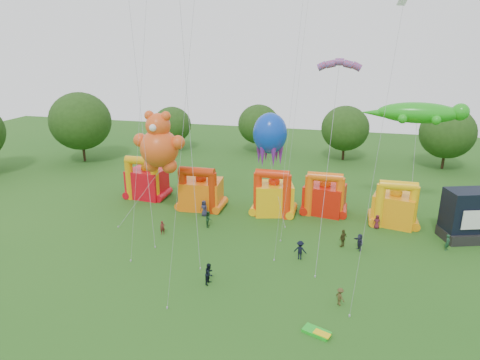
% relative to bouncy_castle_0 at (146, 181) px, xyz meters
% --- Properties ---
extents(tree_ring, '(120.67, 122.74, 12.07)m').
position_rel_bouncy_castle_0_xyz_m(tree_ring, '(16.59, -27.46, 3.96)').
color(tree_ring, '#352314').
rests_on(tree_ring, ground).
extents(bouncy_castle_0, '(5.11, 4.28, 6.01)m').
position_rel_bouncy_castle_0_xyz_m(bouncy_castle_0, '(0.00, 0.00, 0.00)').
color(bouncy_castle_0, red).
rests_on(bouncy_castle_0, ground).
extents(bouncy_castle_1, '(5.27, 4.37, 5.74)m').
position_rel_bouncy_castle_0_xyz_m(bouncy_castle_1, '(8.43, -1.97, -0.11)').
color(bouncy_castle_1, orange).
rests_on(bouncy_castle_1, ground).
extents(bouncy_castle_2, '(5.30, 4.66, 5.95)m').
position_rel_bouncy_castle_0_xyz_m(bouncy_castle_2, '(17.65, -1.54, -0.02)').
color(bouncy_castle_2, '#FFB60D').
rests_on(bouncy_castle_2, ground).
extents(bouncy_castle_3, '(5.26, 4.52, 5.56)m').
position_rel_bouncy_castle_0_xyz_m(bouncy_castle_3, '(23.69, 0.13, -0.17)').
color(bouncy_castle_3, red).
rests_on(bouncy_castle_3, ground).
extents(bouncy_castle_4, '(5.28, 4.59, 5.65)m').
position_rel_bouncy_castle_0_xyz_m(bouncy_castle_4, '(31.73, -1.41, -0.13)').
color(bouncy_castle_4, orange).
rests_on(bouncy_castle_4, ground).
extents(teddy_bear_kite, '(6.99, 6.48, 12.96)m').
position_rel_bouncy_castle_0_xyz_m(teddy_bear_kite, '(4.09, -6.72, 4.02)').
color(teddy_bear_kite, '#E54F19').
rests_on(teddy_bear_kite, ground).
extents(gecko_kite, '(11.75, 6.79, 13.81)m').
position_rel_bouncy_castle_0_xyz_m(gecko_kite, '(33.49, 1.97, 8.95)').
color(gecko_kite, '#1EA617').
rests_on(gecko_kite, ground).
extents(octopus_kite, '(5.12, 7.74, 12.25)m').
position_rel_bouncy_castle_0_xyz_m(octopus_kite, '(17.55, -1.28, 3.72)').
color(octopus_kite, '#0C39BB').
rests_on(octopus_kite, ground).
extents(parafoil_kites, '(26.88, 12.75, 27.26)m').
position_rel_bouncy_castle_0_xyz_m(parafoil_kites, '(7.76, -10.26, 10.52)').
color(parafoil_kites, '#EB370B').
rests_on(parafoil_kites, ground).
extents(diamond_kites, '(23.23, 20.70, 37.50)m').
position_rel_bouncy_castle_0_xyz_m(diamond_kites, '(17.59, -12.98, 14.09)').
color(diamond_kites, red).
rests_on(diamond_kites, ground).
extents(folded_kite_bundle, '(2.23, 1.66, 0.31)m').
position_rel_bouncy_castle_0_xyz_m(folded_kite_bundle, '(24.67, -23.26, -2.16)').
color(folded_kite_bundle, green).
rests_on(folded_kite_bundle, ground).
extents(spectator_0, '(1.10, 0.87, 1.97)m').
position_rel_bouncy_castle_0_xyz_m(spectator_0, '(9.62, -4.28, -1.31)').
color(spectator_0, '#262640').
rests_on(spectator_0, ground).
extents(spectator_1, '(0.67, 0.63, 1.55)m').
position_rel_bouncy_castle_0_xyz_m(spectator_1, '(6.84, -10.33, -1.52)').
color(spectator_1, '#5C1D1A').
rests_on(spectator_1, ground).
extents(spectator_2, '(0.89, 1.04, 1.88)m').
position_rel_bouncy_castle_0_xyz_m(spectator_2, '(11.15, -7.18, -1.35)').
color(spectator_2, '#193E1E').
rests_on(spectator_2, ground).
extents(spectator_3, '(1.32, 0.84, 1.93)m').
position_rel_bouncy_castle_0_xyz_m(spectator_3, '(22.16, -12.32, -1.33)').
color(spectator_3, black).
rests_on(spectator_3, ground).
extents(spectator_4, '(1.04, 1.19, 1.93)m').
position_rel_bouncy_castle_0_xyz_m(spectator_4, '(26.17, -8.64, -1.33)').
color(spectator_4, '#403C19').
rests_on(spectator_4, ground).
extents(spectator_5, '(1.18, 1.71, 1.78)m').
position_rel_bouncy_castle_0_xyz_m(spectator_5, '(27.81, -8.96, -1.41)').
color(spectator_5, '#25253E').
rests_on(spectator_5, ground).
extents(spectator_6, '(0.91, 0.71, 1.64)m').
position_rel_bouncy_castle_0_xyz_m(spectator_6, '(29.83, -3.06, -1.47)').
color(spectator_6, '#5A1927').
rests_on(spectator_6, ground).
extents(spectator_7, '(0.71, 0.75, 1.72)m').
position_rel_bouncy_castle_0_xyz_m(spectator_7, '(36.51, -6.83, -1.43)').
color(spectator_7, '#193F28').
rests_on(spectator_7, ground).
extents(spectator_8, '(0.88, 1.06, 1.95)m').
position_rel_bouncy_castle_0_xyz_m(spectator_8, '(14.94, -18.66, -1.32)').
color(spectator_8, black).
rests_on(spectator_8, ground).
extents(spectator_9, '(1.07, 1.12, 1.53)m').
position_rel_bouncy_castle_0_xyz_m(spectator_9, '(26.15, -19.18, -1.53)').
color(spectator_9, '#463A1C').
rests_on(spectator_9, ground).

